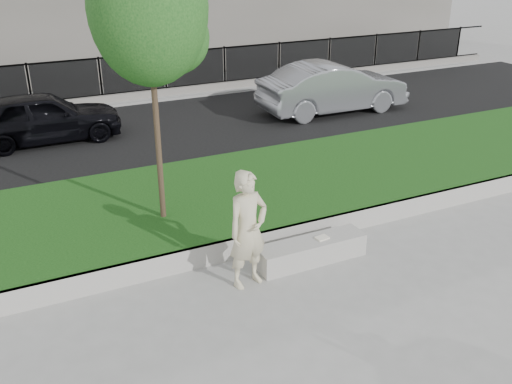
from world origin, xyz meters
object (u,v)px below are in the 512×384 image
car_dark (43,117)px  car_silver (333,88)px  stone_bench (311,251)px  man (248,230)px  book (322,238)px  young_tree (152,13)px

car_dark → car_silver: car_silver is taller
car_dark → stone_bench: bearing=-158.6°
man → car_silver: (6.54, 7.72, -0.16)m
stone_bench → book: bearing=-3.1°
stone_bench → book: (0.20, -0.01, 0.21)m
car_silver → stone_bench: bearing=146.1°
stone_bench → car_silver: 9.25m
book → car_silver: bearing=49.8°
man → book: bearing=-6.9°
stone_bench → car_dark: car_dark is taller
man → car_dark: bearing=91.0°
car_silver → man: bearing=140.7°
book → man: bearing=178.9°
young_tree → car_dark: bearing=102.1°
man → young_tree: young_tree is taller
man → stone_bench: bearing=-5.6°
stone_bench → car_dark: (-3.31, 8.49, 0.53)m
car_silver → book: bearing=147.2°
car_dark → car_silver: bearing=-96.0°
man → young_tree: size_ratio=0.39×
book → car_silver: 9.13m
car_silver → car_dark: bearing=84.9°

